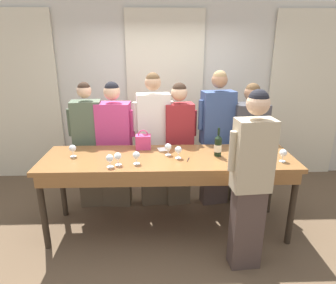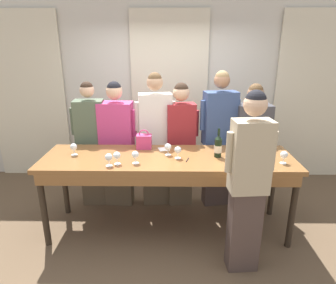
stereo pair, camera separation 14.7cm
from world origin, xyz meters
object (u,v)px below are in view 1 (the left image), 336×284
Objects in this scene: tasting_bar at (168,164)px; wine_glass_center_right at (168,147)px; wine_glass_by_bottle at (118,157)px; host_pouring at (251,180)px; guest_olive_jacket at (89,145)px; wine_glass_back_mid at (261,156)px; guest_pink_top at (115,145)px; guest_cream_sweater at (154,139)px; wine_glass_back_right at (240,157)px; wine_glass_front_left at (283,153)px; wine_glass_near_host at (136,156)px; wine_glass_center_left at (264,144)px; wine_glass_by_handbag at (250,156)px; wine_glass_back_left at (110,158)px; wine_glass_front_right at (178,150)px; wine_bottle at (218,146)px; guest_navy_coat at (216,138)px; handbag at (143,142)px; wine_glass_front_mid at (73,149)px; wine_glass_center_mid at (264,149)px; guest_striped_shirt at (179,143)px.

wine_glass_center_right is (-0.00, 0.08, 0.18)m from tasting_bar.
host_pouring is (1.31, -0.44, -0.09)m from wine_glass_by_bottle.
guest_olive_jacket is (-1.05, 0.58, -0.17)m from wine_glass_center_right.
guest_pink_top reaches higher than wine_glass_back_mid.
wine_glass_by_bottle is at bearing -113.16° from guest_cream_sweater.
wine_glass_back_right is at bearing -23.98° from wine_glass_center_right.
wine_glass_front_left and wine_glass_center_right have the same top height.
guest_cream_sweater reaches higher than wine_glass_front_left.
wine_glass_near_host is at bearing 157.36° from host_pouring.
wine_glass_back_mid is 1.92m from guest_pink_top.
wine_glass_by_bottle is 1.38m from host_pouring.
host_pouring reaches higher than wine_glass_center_right.
wine_glass_center_left is 1.00× the size of wine_glass_back_right.
wine_glass_by_handbag is at bearing -25.20° from guest_olive_jacket.
wine_glass_back_right is (1.37, -0.00, 0.00)m from wine_glass_back_left.
wine_glass_front_right is 1.00× the size of wine_glass_center_left.
wine_glass_center_right is at bearing 137.79° from wine_glass_front_right.
wine_glass_center_right and wine_glass_back_left have the same top height.
wine_glass_back_right is 1.30m from guest_cream_sweater.
wine_glass_front_right is (-0.46, -0.06, -0.03)m from wine_bottle.
wine_glass_front_left is at bearing -10.58° from wine_glass_center_right.
guest_navy_coat reaches higher than guest_olive_jacket.
wine_glass_front_right is at bearing -38.92° from handbag.
guest_olive_jacket is 0.92× the size of guest_navy_coat.
guest_cream_sweater is at bearing 32.87° from wine_glass_front_mid.
wine_glass_near_host is at bearing -166.73° from wine_glass_center_left.
wine_glass_back_right is 1.00× the size of wine_glass_near_host.
wine_glass_by_bottle is at bearing -159.75° from tasting_bar.
wine_glass_front_mid is at bearing -123.54° from guest_pink_top.
wine_glass_front_mid is 1.00× the size of wine_glass_center_mid.
wine_glass_back_left is 1.00× the size of wine_glass_back_mid.
wine_glass_back_mid is 2.23m from guest_olive_jacket.
guest_olive_jacket reaches higher than wine_bottle.
host_pouring reaches higher than wine_glass_back_right.
wine_glass_back_right is (0.75, -0.33, 0.00)m from wine_glass_center_right.
wine_bottle is at bearing 121.23° from wine_glass_back_right.
handbag is at bearing 16.90° from wine_glass_front_mid.
guest_pink_top is (-1.57, 0.90, -0.17)m from wine_glass_by_handbag.
wine_glass_back_mid is (0.41, -0.27, -0.03)m from wine_bottle.
wine_glass_center_right is 1.00× the size of wine_glass_back_right.
guest_striped_shirt is (1.26, 0.59, -0.15)m from wine_glass_front_mid.
guest_cream_sweater reaches higher than wine_glass_back_right.
wine_glass_front_right and wine_glass_near_host have the same top height.
wine_glass_front_right is at bearing 166.59° from wine_glass_back_mid.
wine_glass_center_mid is 1.09m from wine_glass_center_right.
wine_glass_center_right is 1.21m from guest_olive_jacket.
guest_cream_sweater is (0.53, 0.00, 0.08)m from guest_pink_top.
guest_cream_sweater is (0.88, -0.00, 0.08)m from guest_olive_jacket.
guest_striped_shirt is (-0.93, 0.68, -0.14)m from wine_glass_center_mid.
wine_glass_front_mid is 1.99m from wine_glass_by_handbag.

